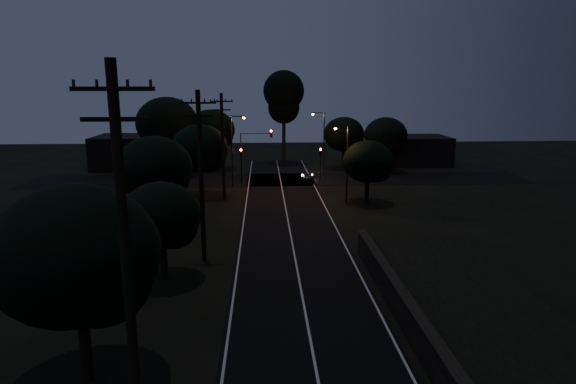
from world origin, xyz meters
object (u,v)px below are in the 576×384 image
utility_pole_far (223,145)px  streetlight_a (234,146)px  utility_pole_near (126,265)px  streetlight_b (322,139)px  signal_right (320,159)px  signal_left (241,159)px  tall_pine (284,97)px  utility_pole_mid (201,174)px  streetlight_c (346,159)px  car (308,178)px  signal_mast (256,146)px

utility_pole_far → streetlight_a: (0.69, 6.00, -0.85)m
utility_pole_near → streetlight_b: size_ratio=1.50×
utility_pole_near → signal_right: (10.60, 41.99, -3.41)m
signal_left → streetlight_a: size_ratio=0.51×
utility_pole_far → tall_pine: tall_pine is taller
utility_pole_mid → streetlight_b: 31.15m
streetlight_c → utility_pole_mid: bearing=-128.3°
car → streetlight_b: bearing=-118.4°
utility_pole_mid → utility_pole_far: utility_pole_mid is taller
streetlight_b → streetlight_c: bearing=-87.9°
signal_right → signal_mast: size_ratio=0.66×
signal_right → signal_mast: signal_mast is taller
utility_pole_mid → utility_pole_far: 17.00m
utility_pole_near → car: size_ratio=3.69×
tall_pine → utility_pole_mid: bearing=-99.9°
utility_pole_far → tall_pine: 24.39m
signal_mast → streetlight_a: 3.13m
utility_pole_far → car: utility_pole_far is taller
signal_right → signal_mast: 7.66m
signal_left → car: signal_left is taller
utility_pole_mid → streetlight_a: 23.04m
car → streetlight_a: bearing=15.8°
streetlight_a → streetlight_c: bearing=-35.7°
utility_pole_near → streetlight_c: bearing=69.7°
tall_pine → signal_mast: tall_pine is taller
utility_pole_near → streetlight_a: size_ratio=1.50×
streetlight_b → utility_pole_mid: bearing=-111.3°
streetlight_b → streetlight_c: streetlight_b is taller
utility_pole_far → signal_left: 8.53m
signal_right → streetlight_b: streetlight_b is taller
utility_pole_near → utility_pole_mid: size_ratio=1.09×
utility_pole_near → utility_pole_mid: 17.01m
streetlight_a → signal_right: bearing=11.3°
tall_pine → streetlight_b: tall_pine is taller
utility_pole_mid → signal_mast: utility_pole_mid is taller
utility_pole_mid → signal_right: (10.60, 24.99, -2.90)m
utility_pole_mid → car: size_ratio=3.39×
utility_pole_mid → streetlight_b: bearing=68.7°
utility_pole_mid → signal_right: utility_pole_mid is taller
tall_pine → car: size_ratio=4.10×
tall_pine → signal_left: size_ratio=3.25×
signal_right → tall_pine: bearing=103.5°
car → streetlight_c: bearing=105.3°
signal_right → signal_left: bearing=180.0°
tall_pine → signal_right: 16.85m
signal_right → car: bearing=169.3°
utility_pole_near → signal_right: utility_pole_near is taller
utility_pole_mid → car: utility_pole_mid is taller
signal_right → streetlight_c: (1.23, -9.99, 1.51)m
signal_left → streetlight_b: size_ratio=0.51×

